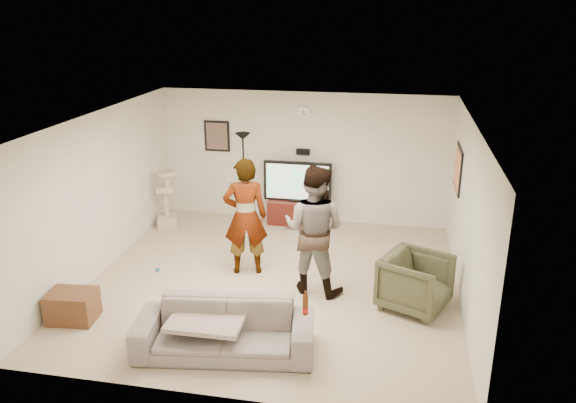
% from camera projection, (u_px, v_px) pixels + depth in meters
% --- Properties ---
extents(floor, '(5.50, 5.50, 0.02)m').
position_uv_depth(floor, '(273.00, 282.00, 8.74)').
color(floor, '#C9AB8D').
rests_on(floor, ground).
extents(ceiling, '(5.50, 5.50, 0.02)m').
position_uv_depth(ceiling, '(272.00, 119.00, 7.91)').
color(ceiling, white).
rests_on(ceiling, wall_back).
extents(wall_back, '(5.50, 0.04, 2.50)m').
position_uv_depth(wall_back, '(303.00, 158.00, 10.88)').
color(wall_back, beige).
rests_on(wall_back, floor).
extents(wall_front, '(5.50, 0.04, 2.50)m').
position_uv_depth(wall_front, '(214.00, 294.00, 5.78)').
color(wall_front, beige).
rests_on(wall_front, floor).
extents(wall_left, '(0.04, 5.50, 2.50)m').
position_uv_depth(wall_left, '(99.00, 194.00, 8.82)').
color(wall_left, beige).
rests_on(wall_left, floor).
extents(wall_right, '(0.04, 5.50, 2.50)m').
position_uv_depth(wall_right, '(468.00, 218.00, 7.83)').
color(wall_right, beige).
rests_on(wall_right, floor).
extents(wall_clock, '(0.26, 0.04, 0.26)m').
position_uv_depth(wall_clock, '(304.00, 114.00, 10.57)').
color(wall_clock, white).
rests_on(wall_clock, wall_back).
extents(wall_speaker, '(0.25, 0.10, 0.10)m').
position_uv_depth(wall_speaker, '(303.00, 152.00, 10.78)').
color(wall_speaker, black).
rests_on(wall_speaker, wall_back).
extents(picture_back, '(0.42, 0.03, 0.52)m').
position_uv_depth(picture_back, '(217.00, 136.00, 11.05)').
color(picture_back, brown).
rests_on(picture_back, wall_back).
extents(picture_right, '(0.03, 0.78, 0.62)m').
position_uv_depth(picture_right, '(458.00, 169.00, 9.24)').
color(picture_right, '#F38352').
rests_on(picture_right, wall_right).
extents(tv_stand, '(1.10, 0.45, 0.46)m').
position_uv_depth(tv_stand, '(297.00, 212.00, 11.00)').
color(tv_stand, '#42130E').
rests_on(tv_stand, floor).
extents(console_box, '(0.40, 0.30, 0.07)m').
position_uv_depth(console_box, '(297.00, 229.00, 10.68)').
color(console_box, silver).
rests_on(console_box, floor).
extents(tv, '(1.29, 0.08, 0.77)m').
position_uv_depth(tv, '(298.00, 181.00, 10.80)').
color(tv, black).
rests_on(tv, tv_stand).
extents(tv_screen, '(1.19, 0.01, 0.67)m').
position_uv_depth(tv_screen, '(297.00, 182.00, 10.75)').
color(tv_screen, '#25E581').
rests_on(tv_screen, tv).
extents(floor_lamp, '(0.32, 0.32, 1.82)m').
position_uv_depth(floor_lamp, '(244.00, 182.00, 10.57)').
color(floor_lamp, black).
rests_on(floor_lamp, floor).
extents(cat_tree, '(0.46, 0.46, 1.12)m').
position_uv_depth(cat_tree, '(166.00, 199.00, 10.74)').
color(cat_tree, '#C2AF95').
rests_on(cat_tree, floor).
extents(person_left, '(0.77, 0.61, 1.86)m').
position_uv_depth(person_left, '(245.00, 217.00, 8.78)').
color(person_left, gray).
rests_on(person_left, floor).
extents(person_right, '(1.07, 0.92, 1.92)m').
position_uv_depth(person_right, '(314.00, 230.00, 8.20)').
color(person_right, '#244F91').
rests_on(person_right, floor).
extents(sofa, '(2.24, 1.13, 0.63)m').
position_uv_depth(sofa, '(224.00, 329.00, 6.89)').
color(sofa, slate).
rests_on(sofa, floor).
extents(throw_blanket, '(0.91, 0.71, 0.06)m').
position_uv_depth(throw_blanket, '(207.00, 319.00, 6.90)').
color(throw_blanket, '#B39E91').
rests_on(throw_blanket, sofa).
extents(beer_bottle, '(0.06, 0.06, 0.25)m').
position_uv_depth(beer_bottle, '(305.00, 305.00, 6.57)').
color(beer_bottle, '#4E230A').
rests_on(beer_bottle, sofa).
extents(armchair, '(1.13, 1.11, 0.78)m').
position_uv_depth(armchair, '(415.00, 282.00, 7.88)').
color(armchair, '#3E3F2A').
rests_on(armchair, floor).
extents(side_table, '(0.65, 0.52, 0.41)m').
position_uv_depth(side_table, '(72.00, 306.00, 7.63)').
color(side_table, '#512F1A').
rests_on(side_table, floor).
extents(toy_ball, '(0.06, 0.06, 0.06)m').
position_uv_depth(toy_ball, '(158.00, 269.00, 9.07)').
color(toy_ball, '#0A7391').
rests_on(toy_ball, floor).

